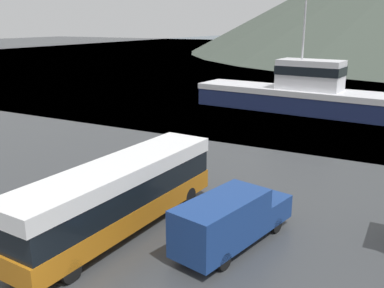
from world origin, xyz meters
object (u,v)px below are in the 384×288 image
object	(u,v)px
small_boat	(263,88)
storage_bin	(66,202)
tour_bus	(119,193)
delivery_van	(231,219)
fishing_boat	(294,92)

from	to	relation	value
small_boat	storage_bin	bearing A→B (deg)	168.61
tour_bus	storage_bin	xyz separation A→B (m)	(-3.53, 0.26, -1.24)
tour_bus	delivery_van	size ratio (longest dim) A/B	1.75
fishing_boat	small_boat	bearing A→B (deg)	39.48
tour_bus	small_boat	world-z (taller)	tour_bus
tour_bus	storage_bin	size ratio (longest dim) A/B	8.68
small_boat	delivery_van	bearing A→B (deg)	-179.45
tour_bus	delivery_van	bearing A→B (deg)	15.36
fishing_boat	small_boat	size ratio (longest dim) A/B	3.52
delivery_van	fishing_boat	world-z (taller)	fishing_boat
tour_bus	delivery_van	world-z (taller)	tour_bus
fishing_boat	storage_bin	distance (m)	29.95
fishing_boat	small_boat	distance (m)	11.94
fishing_boat	delivery_van	bearing A→B (deg)	-164.75
fishing_boat	storage_bin	world-z (taller)	fishing_boat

